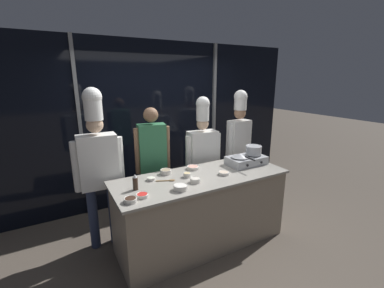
% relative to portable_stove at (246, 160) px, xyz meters
% --- Properties ---
extents(ground_plane, '(24.00, 24.00, 0.00)m').
position_rel_portable_stove_xyz_m(ground_plane, '(-0.77, -0.07, -0.99)').
color(ground_plane, brown).
extents(window_wall_back, '(5.56, 0.09, 2.70)m').
position_rel_portable_stove_xyz_m(window_wall_back, '(-0.77, 1.49, 0.36)').
color(window_wall_back, black).
rests_on(window_wall_back, ground_plane).
extents(demo_counter, '(2.19, 0.81, 0.94)m').
position_rel_portable_stove_xyz_m(demo_counter, '(-0.77, -0.07, -0.53)').
color(demo_counter, gray).
rests_on(demo_counter, ground_plane).
extents(portable_stove, '(0.54, 0.34, 0.12)m').
position_rel_portable_stove_xyz_m(portable_stove, '(0.00, 0.00, 0.00)').
color(portable_stove, '#B2B5BA').
rests_on(portable_stove, demo_counter).
extents(frying_pan, '(0.24, 0.42, 0.05)m').
position_rel_portable_stove_xyz_m(frying_pan, '(-0.12, -0.00, 0.09)').
color(frying_pan, '#ADAFB5').
rests_on(frying_pan, portable_stove).
extents(stock_pot, '(0.25, 0.22, 0.13)m').
position_rel_portable_stove_xyz_m(stock_pot, '(0.12, 0.00, 0.13)').
color(stock_pot, '#B7BABF').
rests_on(stock_pot, portable_stove).
extents(squeeze_bottle_soy, '(0.06, 0.06, 0.18)m').
position_rel_portable_stove_xyz_m(squeeze_bottle_soy, '(-1.60, -0.06, 0.03)').
color(squeeze_bottle_soy, '#332319').
rests_on(squeeze_bottle_soy, demo_counter).
extents(prep_bowl_onion, '(0.12, 0.12, 0.05)m').
position_rel_portable_stove_xyz_m(prep_bowl_onion, '(-0.94, -0.20, -0.03)').
color(prep_bowl_onion, silver).
rests_on(prep_bowl_onion, demo_counter).
extents(prep_bowl_chicken, '(0.13, 0.13, 0.04)m').
position_rel_portable_stove_xyz_m(prep_bowl_chicken, '(-0.51, -0.17, -0.04)').
color(prep_bowl_chicken, silver).
rests_on(prep_bowl_chicken, demo_counter).
extents(prep_bowl_bean_sprouts, '(0.10, 0.10, 0.04)m').
position_rel_portable_stove_xyz_m(prep_bowl_bean_sprouts, '(-1.37, 0.11, -0.04)').
color(prep_bowl_bean_sprouts, silver).
rests_on(prep_bowl_bean_sprouts, demo_counter).
extents(prep_bowl_rice, '(0.15, 0.15, 0.06)m').
position_rel_portable_stove_xyz_m(prep_bowl_rice, '(-1.18, -0.30, -0.03)').
color(prep_bowl_rice, silver).
rests_on(prep_bowl_rice, demo_counter).
extents(prep_bowl_soy_glaze, '(0.13, 0.13, 0.04)m').
position_rel_portable_stove_xyz_m(prep_bowl_soy_glaze, '(-1.73, -0.31, -0.03)').
color(prep_bowl_soy_glaze, silver).
rests_on(prep_bowl_soy_glaze, demo_counter).
extents(prep_bowl_shrimp, '(0.16, 0.16, 0.04)m').
position_rel_portable_stove_xyz_m(prep_bowl_shrimp, '(-0.74, 0.20, -0.04)').
color(prep_bowl_shrimp, silver).
rests_on(prep_bowl_shrimp, demo_counter).
extents(prep_bowl_ginger, '(0.09, 0.09, 0.05)m').
position_rel_portable_stove_xyz_m(prep_bowl_ginger, '(-0.95, -0.01, -0.03)').
color(prep_bowl_ginger, silver).
rests_on(prep_bowl_ginger, demo_counter).
extents(prep_bowl_mushrooms, '(0.14, 0.14, 0.06)m').
position_rel_portable_stove_xyz_m(prep_bowl_mushrooms, '(-1.13, 0.21, -0.03)').
color(prep_bowl_mushrooms, silver).
rests_on(prep_bowl_mushrooms, demo_counter).
extents(prep_bowl_bell_pepper, '(0.13, 0.13, 0.04)m').
position_rel_portable_stove_xyz_m(prep_bowl_bell_pepper, '(-1.60, -0.27, -0.04)').
color(prep_bowl_bell_pepper, silver).
rests_on(prep_bowl_bell_pepper, demo_counter).
extents(serving_spoon_slotted, '(0.22, 0.11, 0.02)m').
position_rel_portable_stove_xyz_m(serving_spoon_slotted, '(-1.19, -0.02, -0.05)').
color(serving_spoon_slotted, olive).
rests_on(serving_spoon_slotted, demo_counter).
extents(chef_head, '(0.59, 0.25, 2.01)m').
position_rel_portable_stove_xyz_m(chef_head, '(-1.88, 0.50, 0.16)').
color(chef_head, '#2D3856').
rests_on(chef_head, ground_plane).
extents(person_guest, '(0.48, 0.24, 1.73)m').
position_rel_portable_stove_xyz_m(person_guest, '(-1.15, 0.61, 0.07)').
color(person_guest, '#232326').
rests_on(person_guest, ground_plane).
extents(chef_sous, '(0.58, 0.26, 1.85)m').
position_rel_portable_stove_xyz_m(chef_sous, '(-0.37, 0.58, 0.04)').
color(chef_sous, '#4C4C51').
rests_on(chef_sous, ground_plane).
extents(chef_line, '(0.49, 0.22, 1.92)m').
position_rel_portable_stove_xyz_m(chef_line, '(0.36, 0.62, 0.16)').
color(chef_line, '#2D3856').
rests_on(chef_line, ground_plane).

